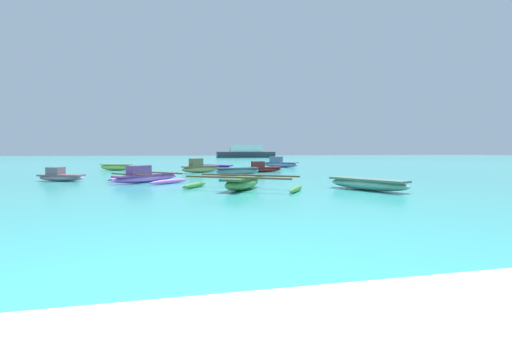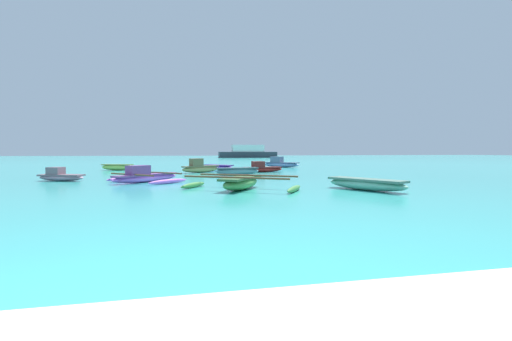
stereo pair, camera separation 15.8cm
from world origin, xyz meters
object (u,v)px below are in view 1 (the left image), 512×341
at_px(distant_ferry, 246,152).
at_px(moored_boat_4, 200,168).
at_px(moored_boat_0, 146,177).
at_px(moored_boat_8, 60,176).
at_px(moored_boat_6, 280,163).
at_px(moored_boat_1, 218,167).
at_px(moored_boat_7, 368,184).
at_px(moored_boat_5, 262,168).
at_px(moored_boat_9, 238,171).
at_px(moored_boat_3, 117,167).
at_px(moored_boat_2, 243,183).

bearing_deg(distant_ferry, moored_boat_4, -103.73).
relative_size(moored_boat_0, moored_boat_4, 1.33).
xyz_separation_m(moored_boat_0, moored_boat_8, (-4.08, 1.55, -0.02)).
distance_m(moored_boat_4, moored_boat_6, 9.91).
relative_size(moored_boat_1, moored_boat_7, 0.87).
xyz_separation_m(moored_boat_0, moored_boat_5, (7.01, 6.45, 0.01)).
xyz_separation_m(moored_boat_1, moored_boat_9, (0.44, -7.20, 0.06)).
distance_m(moored_boat_7, moored_boat_9, 9.37).
height_order(moored_boat_3, moored_boat_8, moored_boat_8).
bearing_deg(moored_boat_6, moored_boat_7, -49.98).
bearing_deg(distant_ferry, moored_boat_1, -103.02).
distance_m(moored_boat_1, moored_boat_5, 5.10).
bearing_deg(moored_boat_2, moored_boat_5, 14.45).
height_order(moored_boat_1, moored_boat_6, moored_boat_6).
bearing_deg(moored_boat_4, moored_boat_0, -147.58).
xyz_separation_m(moored_boat_2, moored_boat_6, (6.45, 17.30, 0.09)).
distance_m(moored_boat_3, moored_boat_8, 9.36).
xyz_separation_m(moored_boat_5, distant_ferry, (9.18, 55.16, 0.94)).
relative_size(moored_boat_0, moored_boat_9, 1.37).
distance_m(moored_boat_5, moored_boat_6, 7.66).
bearing_deg(moored_boat_7, moored_boat_8, -145.82).
bearing_deg(moored_boat_4, moored_boat_7, -100.70).
xyz_separation_m(moored_boat_2, moored_boat_7, (4.46, -1.15, -0.01)).
bearing_deg(moored_boat_2, moored_boat_4, 36.88).
height_order(moored_boat_2, distant_ferry, distant_ferry).
height_order(moored_boat_3, moored_boat_7, moored_boat_3).
bearing_deg(moored_boat_7, moored_boat_1, 165.90).
distance_m(moored_boat_1, moored_boat_7, 16.39).
distance_m(moored_boat_4, moored_boat_7, 13.15).
height_order(moored_boat_1, moored_boat_4, moored_boat_4).
xyz_separation_m(moored_boat_0, moored_boat_3, (-3.18, 10.86, -0.00)).
bearing_deg(distant_ferry, moored_boat_7, -96.75).
bearing_deg(moored_boat_6, moored_boat_0, -81.38).
xyz_separation_m(moored_boat_3, moored_boat_7, (11.47, -15.93, -0.02)).
bearing_deg(moored_boat_9, moored_boat_7, -79.61).
distance_m(moored_boat_0, moored_boat_5, 9.52).
relative_size(moored_boat_5, moored_boat_9, 1.06).
distance_m(moored_boat_8, moored_boat_9, 9.21).
relative_size(moored_boat_5, moored_boat_8, 1.21).
xyz_separation_m(moored_boat_6, moored_boat_7, (-2.00, -18.45, -0.10)).
bearing_deg(moored_boat_5, moored_boat_1, 112.00).
bearing_deg(distant_ferry, moored_boat_9, -101.03).
height_order(moored_boat_4, moored_boat_9, moored_boat_4).
bearing_deg(moored_boat_5, moored_boat_2, -115.17).
xyz_separation_m(moored_boat_4, moored_boat_9, (2.08, -3.22, -0.08)).
bearing_deg(moored_boat_8, moored_boat_4, 58.02).
bearing_deg(moored_boat_4, moored_boat_6, 5.63).
relative_size(moored_boat_2, distant_ferry, 0.34).
height_order(moored_boat_0, moored_boat_9, moored_boat_0).
bearing_deg(moored_boat_0, distant_ferry, 29.95).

